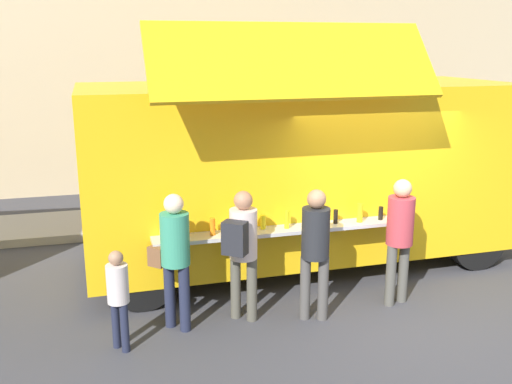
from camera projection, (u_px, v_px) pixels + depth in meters
The scene contains 9 objects.
ground_plane at pixel (415, 323), 7.18m from camera, with size 60.00×60.00×0.00m, color #38383D.
curb_strip at pixel (50, 227), 10.70m from camera, with size 28.00×1.60×0.15m, color #9E998E.
food_truck_main at pixel (300, 167), 8.86m from camera, with size 6.57×3.30×3.67m.
trash_bin at pixel (436, 186), 12.29m from camera, with size 0.60×0.60×0.88m, color #2E6335.
customer_front_ordering at pixel (315, 243), 7.05m from camera, with size 0.35×0.35×1.70m.
customer_mid_with_backpack at pixel (242, 243), 7.01m from camera, with size 0.49×0.54×1.69m.
customer_rear_waiting at pixel (174, 250), 6.82m from camera, with size 0.50×0.49×1.71m.
customer_extra_browsing at pixel (400, 231), 7.49m from camera, with size 0.35×0.35×1.72m.
child_near_queue at pixel (118, 292), 6.39m from camera, with size 0.24×0.24×1.20m.
Camera 1 is at (-3.61, -5.80, 3.40)m, focal length 40.07 mm.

